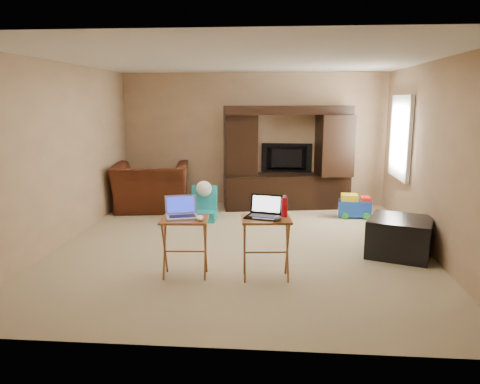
# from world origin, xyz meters

# --- Properties ---
(floor) EXTENTS (5.50, 5.50, 0.00)m
(floor) POSITION_xyz_m (0.00, 0.00, 0.00)
(floor) COLOR tan
(floor) RESTS_ON ground
(ceiling) EXTENTS (5.50, 5.50, 0.00)m
(ceiling) POSITION_xyz_m (0.00, 0.00, 2.50)
(ceiling) COLOR silver
(ceiling) RESTS_ON ground
(wall_back) EXTENTS (5.00, 0.00, 5.00)m
(wall_back) POSITION_xyz_m (0.00, 2.75, 1.25)
(wall_back) COLOR tan
(wall_back) RESTS_ON ground
(wall_front) EXTENTS (5.00, 0.00, 5.00)m
(wall_front) POSITION_xyz_m (0.00, -2.75, 1.25)
(wall_front) COLOR tan
(wall_front) RESTS_ON ground
(wall_left) EXTENTS (0.00, 5.50, 5.50)m
(wall_left) POSITION_xyz_m (-2.50, 0.00, 1.25)
(wall_left) COLOR tan
(wall_left) RESTS_ON ground
(wall_right) EXTENTS (0.00, 5.50, 5.50)m
(wall_right) POSITION_xyz_m (2.50, 0.00, 1.25)
(wall_right) COLOR tan
(wall_right) RESTS_ON ground
(window_pane) EXTENTS (0.00, 1.20, 1.20)m
(window_pane) POSITION_xyz_m (2.48, 1.55, 1.40)
(window_pane) COLOR white
(window_pane) RESTS_ON ground
(window_frame) EXTENTS (0.06, 1.14, 1.34)m
(window_frame) POSITION_xyz_m (2.46, 1.55, 1.40)
(window_frame) COLOR white
(window_frame) RESTS_ON ground
(entertainment_center) EXTENTS (2.38, 0.98, 1.89)m
(entertainment_center) POSITION_xyz_m (0.65, 2.43, 0.95)
(entertainment_center) COLOR black
(entertainment_center) RESTS_ON floor
(television) EXTENTS (0.96, 0.16, 0.55)m
(television) POSITION_xyz_m (0.65, 2.62, 0.91)
(television) COLOR black
(television) RESTS_ON entertainment_center
(recliner) EXTENTS (1.48, 1.34, 0.85)m
(recliner) POSITION_xyz_m (-1.81, 2.01, 0.43)
(recliner) COLOR #44180E
(recliner) RESTS_ON floor
(child_rocker) EXTENTS (0.44, 0.50, 0.58)m
(child_rocker) POSITION_xyz_m (-0.75, 1.34, 0.29)
(child_rocker) COLOR teal
(child_rocker) RESTS_ON floor
(plush_toy) EXTENTS (0.37, 0.31, 0.41)m
(plush_toy) POSITION_xyz_m (-0.87, 1.62, 0.20)
(plush_toy) COLOR red
(plush_toy) RESTS_ON floor
(push_toy) EXTENTS (0.58, 0.43, 0.41)m
(push_toy) POSITION_xyz_m (1.82, 1.77, 0.21)
(push_toy) COLOR #1643B6
(push_toy) RESTS_ON floor
(ottoman) EXTENTS (0.99, 0.99, 0.49)m
(ottoman) POSITION_xyz_m (2.09, -0.23, 0.25)
(ottoman) COLOR black
(ottoman) RESTS_ON floor
(tray_table_left) EXTENTS (0.55, 0.45, 0.68)m
(tray_table_left) POSITION_xyz_m (-0.55, -1.20, 0.34)
(tray_table_left) COLOR #A16327
(tray_table_left) RESTS_ON floor
(tray_table_right) EXTENTS (0.58, 0.49, 0.70)m
(tray_table_right) POSITION_xyz_m (0.37, -1.19, 0.35)
(tray_table_right) COLOR brown
(tray_table_right) RESTS_ON floor
(laptop_left) EXTENTS (0.43, 0.39, 0.24)m
(laptop_left) POSITION_xyz_m (-0.58, -1.17, 0.80)
(laptop_left) COLOR silver
(laptop_left) RESTS_ON tray_table_left
(laptop_right) EXTENTS (0.43, 0.38, 0.24)m
(laptop_right) POSITION_xyz_m (0.33, -1.17, 0.82)
(laptop_right) COLOR black
(laptop_right) RESTS_ON tray_table_right
(mouse_left) EXTENTS (0.11, 0.15, 0.06)m
(mouse_left) POSITION_xyz_m (-0.36, -1.27, 0.71)
(mouse_left) COLOR white
(mouse_left) RESTS_ON tray_table_left
(mouse_right) EXTENTS (0.12, 0.16, 0.06)m
(mouse_right) POSITION_xyz_m (0.50, -1.31, 0.73)
(mouse_right) COLOR #393A3E
(mouse_right) RESTS_ON tray_table_right
(water_bottle) EXTENTS (0.07, 0.07, 0.22)m
(water_bottle) POSITION_xyz_m (0.57, -1.11, 0.81)
(water_bottle) COLOR red
(water_bottle) RESTS_ON tray_table_right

